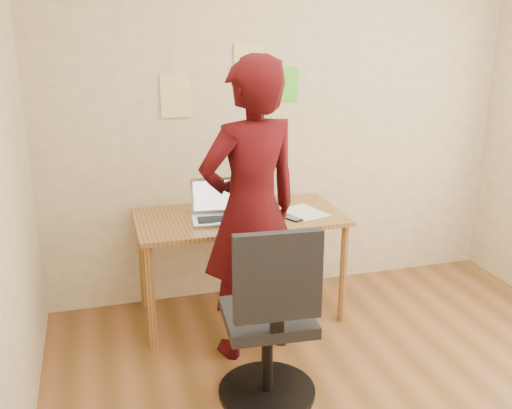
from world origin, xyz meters
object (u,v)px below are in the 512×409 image
object	(u,v)px
laptop	(218,211)
phone	(293,219)
office_chair	(270,329)
person	(251,212)
desk	(240,227)

from	to	relation	value
laptop	phone	size ratio (longest dim) A/B	2.57
phone	office_chair	distance (m)	0.98
laptop	office_chair	distance (m)	1.05
person	laptop	bearing A→B (deg)	-91.52
desk	laptop	size ratio (longest dim) A/B	3.72
phone	person	world-z (taller)	person
desk	phone	size ratio (longest dim) A/B	9.57
desk	laptop	xyz separation A→B (m)	(-0.16, -0.02, 0.14)
phone	office_chair	bearing A→B (deg)	-143.64
office_chair	laptop	bearing A→B (deg)	97.62
laptop	office_chair	bearing A→B (deg)	-80.64
laptop	person	distance (m)	0.47
phone	office_chair	xyz separation A→B (m)	(-0.42, -0.84, -0.30)
desk	phone	bearing A→B (deg)	-29.08
desk	laptop	world-z (taller)	laptop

